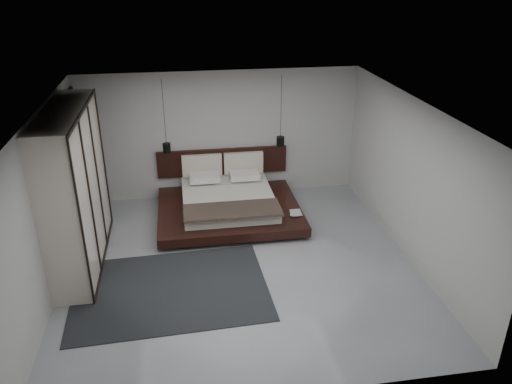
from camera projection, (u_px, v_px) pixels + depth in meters
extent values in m
plane|color=#9A9CA2|center=(240.00, 264.00, 8.77)|extent=(6.00, 6.00, 0.00)
plane|color=white|center=(237.00, 108.00, 7.59)|extent=(6.00, 6.00, 0.00)
plane|color=#AEAEAC|center=(221.00, 135.00, 10.87)|extent=(6.00, 0.00, 6.00)
plane|color=#AEAEAC|center=(273.00, 304.00, 5.49)|extent=(6.00, 0.00, 6.00)
plane|color=#AEAEAC|center=(47.00, 205.00, 7.75)|extent=(0.00, 6.00, 6.00)
plane|color=#AEAEAC|center=(411.00, 180.00, 8.61)|extent=(0.00, 6.00, 6.00)
cube|color=black|center=(77.00, 156.00, 10.00)|extent=(0.05, 0.90, 2.60)
cube|color=black|center=(229.00, 216.00, 10.32)|extent=(2.26, 1.85, 0.08)
cube|color=black|center=(229.00, 211.00, 10.26)|extent=(2.87, 2.36, 0.18)
cube|color=silver|center=(228.00, 199.00, 10.30)|extent=(1.85, 2.05, 0.23)
cube|color=black|center=(232.00, 210.00, 9.52)|extent=(1.87, 0.72, 0.05)
cube|color=white|center=(204.00, 178.00, 10.87)|extent=(0.64, 0.41, 0.12)
cube|color=white|center=(243.00, 175.00, 11.00)|extent=(0.64, 0.41, 0.12)
cube|color=white|center=(205.00, 178.00, 10.72)|extent=(0.64, 0.41, 0.12)
cube|color=white|center=(244.00, 175.00, 10.84)|extent=(0.64, 0.41, 0.12)
cube|color=black|center=(222.00, 162.00, 11.09)|extent=(2.87, 0.08, 0.60)
cube|color=beige|center=(202.00, 166.00, 10.96)|extent=(0.87, 0.10, 0.50)
cube|color=beige|center=(244.00, 163.00, 11.09)|extent=(0.87, 0.10, 0.50)
imported|color=#99724C|center=(291.00, 213.00, 9.93)|extent=(0.22, 0.29, 0.03)
imported|color=#99724C|center=(290.00, 213.00, 9.89)|extent=(0.25, 0.30, 0.02)
cylinder|color=black|center=(164.00, 112.00, 9.82)|extent=(0.01, 0.01, 1.31)
cylinder|color=black|center=(167.00, 148.00, 10.14)|extent=(0.16, 0.16, 0.20)
cylinder|color=#FFE0B2|center=(167.00, 152.00, 10.17)|extent=(0.12, 0.12, 0.01)
cylinder|color=black|center=(281.00, 106.00, 10.16)|extent=(0.01, 0.01, 1.29)
cylinder|color=black|center=(280.00, 141.00, 10.47)|extent=(0.16, 0.16, 0.20)
cylinder|color=#FFE0B2|center=(280.00, 145.00, 10.51)|extent=(0.12, 0.12, 0.01)
cube|color=beige|center=(74.00, 189.00, 8.34)|extent=(0.63, 2.74, 2.74)
cube|color=black|center=(83.00, 110.00, 7.83)|extent=(0.03, 2.74, 0.06)
cube|color=black|center=(105.00, 256.00, 8.95)|extent=(0.03, 2.74, 0.06)
cube|color=black|center=(82.00, 227.00, 7.16)|extent=(0.03, 0.05, 2.74)
cube|color=black|center=(91.00, 200.00, 7.98)|extent=(0.03, 0.05, 2.74)
cube|color=black|center=(98.00, 177.00, 8.80)|extent=(0.03, 0.05, 2.74)
cube|color=black|center=(104.00, 159.00, 9.62)|extent=(0.03, 0.05, 2.74)
cube|color=black|center=(171.00, 289.00, 8.07)|extent=(3.18, 2.33, 0.01)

